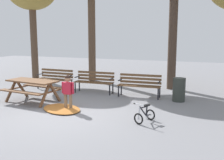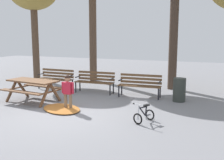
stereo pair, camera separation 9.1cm
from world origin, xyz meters
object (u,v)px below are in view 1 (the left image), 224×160
at_px(picnic_table, 32,85).
at_px(child_standing, 68,89).
at_px(park_bench_far_left, 55,77).
at_px(kids_bicycle, 145,115).
at_px(park_bench_left, 95,80).
at_px(trash_bin, 179,90).
at_px(park_bench_right, 140,84).

distance_m(picnic_table, child_standing, 1.75).
distance_m(park_bench_far_left, kids_bicycle, 5.63).
height_order(park_bench_left, kids_bicycle, park_bench_left).
distance_m(park_bench_far_left, park_bench_left, 1.90).
height_order(picnic_table, park_bench_left, park_bench_left).
distance_m(kids_bicycle, trash_bin, 2.76).
xyz_separation_m(park_bench_far_left, child_standing, (2.26, -2.67, 0.14)).
xyz_separation_m(park_bench_far_left, kids_bicycle, (4.79, -2.93, -0.31)).
bearing_deg(picnic_table, kids_bicycle, -9.33).
height_order(park_bench_right, trash_bin, park_bench_right).
bearing_deg(trash_bin, park_bench_far_left, 177.57).
height_order(park_bench_right, kids_bicycle, park_bench_right).
height_order(picnic_table, kids_bicycle, picnic_table).
bearing_deg(park_bench_far_left, child_standing, -49.70).
distance_m(picnic_table, park_bench_left, 2.57).
xyz_separation_m(picnic_table, child_standing, (1.70, -0.43, 0.06)).
height_order(picnic_table, park_bench_right, park_bench_right).
bearing_deg(kids_bicycle, child_standing, 174.04).
xyz_separation_m(park_bench_right, trash_bin, (1.48, -0.14, -0.10)).
bearing_deg(park_bench_far_left, picnic_table, -75.82).
bearing_deg(park_bench_left, trash_bin, -3.07).
relative_size(park_bench_left, kids_bicycle, 2.55).
relative_size(picnic_table, park_bench_far_left, 1.20).
bearing_deg(kids_bicycle, trash_bin, 79.89).
xyz_separation_m(park_bench_left, trash_bin, (3.38, -0.18, -0.10)).
bearing_deg(kids_bicycle, park_bench_far_left, 148.55).
bearing_deg(park_bench_far_left, park_bench_right, -1.22).
bearing_deg(park_bench_far_left, park_bench_left, -1.29).
bearing_deg(park_bench_left, park_bench_far_left, 178.71).
bearing_deg(trash_bin, park_bench_right, 174.48).
height_order(picnic_table, child_standing, child_standing).
relative_size(park_bench_left, trash_bin, 1.95).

